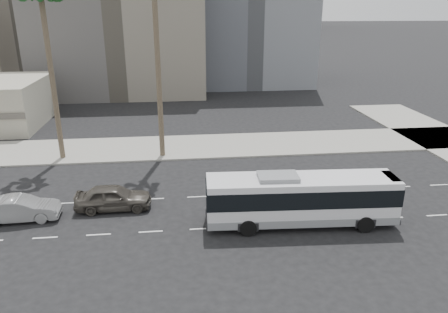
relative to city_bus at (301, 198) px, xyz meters
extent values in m
plane|color=black|center=(-3.01, 0.01, -1.71)|extent=(700.00, 700.00, 0.00)
cube|color=gray|center=(-3.01, 15.51, -1.64)|extent=(120.00, 7.00, 0.15)
cube|color=#5E5A55|center=(-15.01, 45.01, 7.29)|extent=(24.00, 18.00, 18.00)
cube|color=#585B63|center=(4.99, 52.01, 11.29)|extent=(20.00, 20.00, 26.00)
cube|color=silver|center=(0.00, 0.00, 0.04)|extent=(11.41, 3.08, 2.53)
cube|color=black|center=(0.00, 0.00, 0.38)|extent=(11.47, 3.14, 1.07)
cube|color=gray|center=(0.00, 0.00, -1.08)|extent=(11.43, 3.12, 0.49)
cube|color=gray|center=(-1.46, 0.00, 1.40)|extent=(2.42, 1.68, 0.29)
cube|color=#262628|center=(5.35, 0.00, 1.16)|extent=(0.68, 1.78, 0.29)
cylinder|color=black|center=(3.60, -1.25, -1.23)|extent=(0.97, 0.29, 0.97)
cylinder|color=black|center=(3.60, 1.25, -1.23)|extent=(0.97, 0.29, 0.97)
cylinder|color=black|center=(-3.31, -1.25, -1.23)|extent=(0.97, 0.29, 0.97)
cylinder|color=black|center=(-3.31, 1.25, -1.23)|extent=(0.97, 0.29, 0.97)
imported|color=#4A453D|center=(-11.53, 3.32, -0.88)|extent=(1.97, 4.87, 1.66)
imported|color=gray|center=(-17.03, 2.42, -0.95)|extent=(1.84, 4.71, 1.53)
cylinder|color=brown|center=(-8.60, 13.21, 6.55)|extent=(0.45, 0.45, 16.52)
cylinder|color=brown|center=(-17.21, 13.60, 5.01)|extent=(0.42, 0.42, 13.44)
camera|label=1|loc=(-7.21, -22.15, 10.85)|focal=33.72mm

